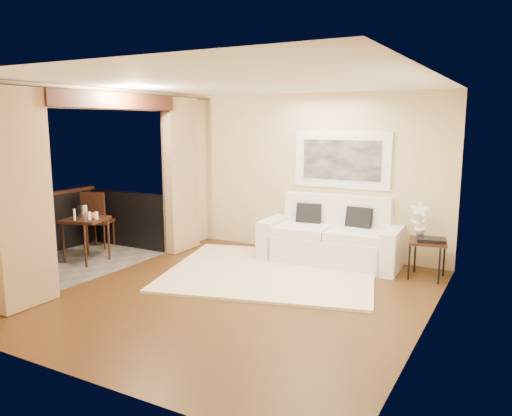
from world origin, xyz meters
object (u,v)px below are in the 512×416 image
Objects in this scene: sofa at (331,239)px; balcony_chair_near at (4,237)px; orchid at (420,220)px; bistro_table at (85,223)px; side_table at (428,244)px; balcony_chair_far at (96,215)px; ice_bucket at (83,210)px.

sofa is 4.93m from balcony_chair_near.
bistro_table is at bearing -158.97° from orchid.
bistro_table is (-4.98, -1.73, 0.13)m from side_table.
bistro_table is at bearing -154.69° from sofa.
sofa reaches higher than side_table.
balcony_chair_near is at bearing -152.30° from side_table.
balcony_chair_near is at bearing -150.58° from orchid.
balcony_chair_far reaches higher than ice_bucket.
ice_bucket is at bearing -162.17° from side_table.
ice_bucket is (0.32, 1.20, 0.22)m from balcony_chair_near.
sofa is 3.76× the size of side_table.
balcony_chair_near is at bearing -145.69° from sofa.
balcony_chair_far is (-5.31, -1.18, -0.22)m from orchid.
bistro_table is 0.83m from balcony_chair_far.
orchid is at bearing 39.77° from balcony_chair_near.
side_table is 0.59× the size of balcony_chair_near.
balcony_chair_near is at bearing -104.72° from ice_bucket.
side_table is at bearing -8.85° from sofa.
balcony_chair_near is (0.04, -1.80, -0.01)m from balcony_chair_far.
ice_bucket is (-4.96, -1.77, -0.01)m from orchid.
balcony_chair_far is (-5.46, -1.05, 0.10)m from side_table.
orchid is 6.06m from balcony_chair_near.
bistro_table is 1.20m from balcony_chair_near.
balcony_chair_near is at bearing -111.64° from bistro_table.
ice_bucket is at bearing -156.65° from sofa.
side_table is 1.13× the size of orchid.
balcony_chair_far is at bearing -169.12° from side_table.
side_table is at bearing 17.83° from ice_bucket.
sofa is at bearing 26.48° from ice_bucket.
balcony_chair_far is (-3.95, -1.20, 0.23)m from sofa.
orchid is at bearing 21.03° from bistro_table.
side_table is 5.27m from bistro_table.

